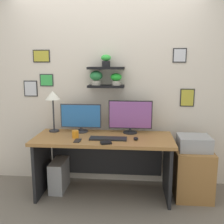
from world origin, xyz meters
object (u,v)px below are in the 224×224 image
at_px(desk, 104,152).
at_px(scissors_tray, 106,143).
at_px(monitor_left, 81,118).
at_px(desk_lamp, 53,99).
at_px(printer, 194,143).
at_px(cell_phone, 78,141).
at_px(keyboard, 108,139).
at_px(computer_tower_left, 59,175).
at_px(coffee_mug, 75,134).
at_px(computer_mouse, 136,139).
at_px(drawer_cabinet, 192,173).
at_px(monitor_right, 130,116).

relative_size(desk, scissors_tray, 14.05).
distance_m(monitor_left, desk_lamp, 0.43).
bearing_deg(printer, cell_phone, -169.81).
height_order(cell_phone, scissors_tray, scissors_tray).
distance_m(keyboard, desk_lamp, 0.91).
bearing_deg(printer, computer_tower_left, 179.28).
bearing_deg(monitor_left, printer, -6.57).
bearing_deg(monitor_left, keyboard, -38.94).
bearing_deg(coffee_mug, computer_mouse, -1.62).
xyz_separation_m(desk_lamp, scissors_tray, (0.74, -0.47, -0.42)).
xyz_separation_m(monitor_left, printer, (1.41, -0.16, -0.25)).
bearing_deg(printer, drawer_cabinet, 90.00).
distance_m(monitor_right, drawer_cabinet, 1.04).
distance_m(cell_phone, coffee_mug, 0.15).
height_order(scissors_tray, drawer_cabinet, scissors_tray).
bearing_deg(monitor_right, cell_phone, -145.62).
relative_size(desk_lamp, drawer_cabinet, 0.89).
relative_size(scissors_tray, printer, 0.32).
xyz_separation_m(desk, scissors_tray, (0.06, -0.32, 0.22)).
height_order(keyboard, scissors_tray, scissors_tray).
xyz_separation_m(monitor_left, cell_phone, (0.04, -0.41, -0.19)).
height_order(coffee_mug, scissors_tray, coffee_mug).
height_order(desk_lamp, printer, desk_lamp).
xyz_separation_m(coffee_mug, scissors_tray, (0.39, -0.20, -0.03)).
height_order(coffee_mug, computer_tower_left, coffee_mug).
bearing_deg(computer_mouse, desk_lamp, 165.07).
distance_m(monitor_right, computer_tower_left, 1.21).
bearing_deg(printer, coffee_mug, -175.27).
bearing_deg(keyboard, monitor_left, 141.06).
xyz_separation_m(desk, coffee_mug, (-0.33, -0.12, 0.25)).
xyz_separation_m(monitor_left, coffee_mug, (-0.01, -0.28, -0.15)).
distance_m(coffee_mug, scissors_tray, 0.44).
relative_size(scissors_tray, computer_tower_left, 0.30).
xyz_separation_m(cell_phone, scissors_tray, (0.34, -0.07, 0.01)).
height_order(monitor_right, desk_lamp, desk_lamp).
xyz_separation_m(desk, cell_phone, (-0.28, -0.25, 0.21)).
bearing_deg(computer_mouse, coffee_mug, 178.38).
distance_m(monitor_left, coffee_mug, 0.32).
bearing_deg(keyboard, scissors_tray, -92.87).
bearing_deg(desk, computer_mouse, -19.61).
distance_m(monitor_left, monitor_right, 0.64).
height_order(monitor_right, coffee_mug, monitor_right).
relative_size(monitor_right, printer, 1.46).
relative_size(desk, cell_phone, 12.05).
xyz_separation_m(monitor_left, drawer_cabinet, (1.41, -0.16, -0.64)).
xyz_separation_m(desk_lamp, computer_tower_left, (0.08, -0.13, -0.99)).
distance_m(printer, computer_tower_left, 1.76).
distance_m(desk_lamp, printer, 1.85).
bearing_deg(cell_phone, coffee_mug, 112.63).
bearing_deg(computer_mouse, desk, 160.39).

